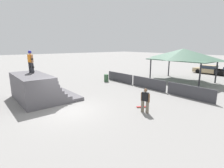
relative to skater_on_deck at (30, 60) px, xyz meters
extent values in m
plane|color=gray|center=(4.55, 0.86, -3.04)|extent=(160.00, 160.00, 0.00)
cube|color=#565459|center=(0.89, 0.71, -2.91)|extent=(4.89, 4.14, 0.25)
cube|color=#565459|center=(0.89, 0.22, -2.66)|extent=(4.89, 3.17, 0.25)
cube|color=#565459|center=(0.89, 0.04, -2.41)|extent=(4.89, 2.81, 0.25)
cube|color=#565459|center=(0.89, -0.08, -2.15)|extent=(4.89, 2.57, 0.25)
cube|color=#565459|center=(0.89, -0.17, -1.90)|extent=(4.89, 2.39, 0.25)
cube|color=#565459|center=(0.89, -0.23, -1.65)|extent=(4.89, 2.27, 0.25)
cube|color=#565459|center=(0.89, -0.27, -1.40)|extent=(4.89, 2.19, 0.25)
cube|color=#565459|center=(0.89, -0.30, -1.14)|extent=(4.89, 2.14, 0.25)
cylinder|color=silver|center=(0.89, 0.76, -1.05)|extent=(4.79, 0.07, 0.07)
cube|color=#2D2D33|center=(0.18, 0.04, -0.59)|extent=(0.19, 0.19, 0.85)
cube|color=black|center=(0.18, 0.07, -0.54)|extent=(0.22, 0.18, 0.12)
cube|color=#2D2D33|center=(-0.18, -0.04, -0.59)|extent=(0.19, 0.19, 0.85)
cube|color=black|center=(-0.19, -0.01, -0.54)|extent=(0.22, 0.18, 0.12)
cube|color=orange|center=(0.00, 0.00, 0.14)|extent=(0.50, 0.32, 0.60)
cylinder|color=#A87A5B|center=(0.28, 0.06, 0.09)|extent=(0.13, 0.13, 0.60)
cylinder|color=black|center=(0.28, 0.06, 0.10)|extent=(0.20, 0.20, 0.09)
cylinder|color=#A87A5B|center=(-0.28, -0.06, 0.09)|extent=(0.13, 0.13, 0.60)
cylinder|color=black|center=(-0.28, -0.06, 0.10)|extent=(0.20, 0.20, 0.09)
sphere|color=#A87A5B|center=(0.00, 0.00, 0.59)|extent=(0.23, 0.23, 0.23)
sphere|color=#232399|center=(0.00, 0.00, 0.62)|extent=(0.26, 0.26, 0.26)
cylinder|color=red|center=(-0.44, 0.29, -0.99)|extent=(0.05, 0.03, 0.05)
cylinder|color=red|center=(-0.44, 0.15, -0.99)|extent=(0.05, 0.03, 0.05)
cylinder|color=red|center=(-0.92, 0.28, -0.99)|extent=(0.05, 0.03, 0.05)
cylinder|color=red|center=(-0.92, 0.14, -0.99)|extent=(0.05, 0.03, 0.05)
cube|color=black|center=(-0.68, 0.22, -0.96)|extent=(0.78, 0.22, 0.02)
cube|color=black|center=(-0.32, 0.22, -0.94)|extent=(0.10, 0.20, 0.02)
cube|color=#6B6051|center=(7.81, 4.43, -2.65)|extent=(0.17, 0.17, 0.77)
cube|color=#6B6051|center=(8.14, 4.49, -2.65)|extent=(0.17, 0.17, 0.77)
cube|color=black|center=(7.97, 4.46, -1.99)|extent=(0.45, 0.28, 0.55)
cylinder|color=brown|center=(7.72, 4.42, -2.04)|extent=(0.12, 0.12, 0.55)
cylinder|color=brown|center=(8.23, 4.51, -2.04)|extent=(0.12, 0.12, 0.55)
sphere|color=brown|center=(7.97, 4.46, -1.58)|extent=(0.21, 0.21, 0.21)
cylinder|color=green|center=(7.34, 5.27, -3.01)|extent=(0.05, 0.06, 0.05)
cylinder|color=green|center=(7.45, 5.19, -3.01)|extent=(0.05, 0.06, 0.05)
cylinder|color=green|center=(7.07, 4.88, -3.01)|extent=(0.05, 0.06, 0.05)
cylinder|color=green|center=(7.18, 4.80, -3.01)|extent=(0.05, 0.06, 0.05)
cube|color=#B22323|center=(7.26, 5.04, -2.98)|extent=(0.60, 0.75, 0.02)
cube|color=#B22323|center=(7.46, 5.33, -2.96)|extent=(0.22, 0.19, 0.02)
cube|color=#3D3D42|center=(-0.20, 9.63, -2.51)|extent=(3.96, 0.12, 1.05)
cube|color=#3D3D42|center=(4.02, 9.63, -2.51)|extent=(3.96, 0.12, 1.05)
cube|color=#3D3D42|center=(8.23, 9.63, -2.51)|extent=(3.96, 0.12, 1.05)
cylinder|color=#2D2D33|center=(1.03, 13.65, -1.80)|extent=(0.16, 0.16, 2.48)
cylinder|color=#2D2D33|center=(7.12, 13.65, -1.80)|extent=(0.16, 0.16, 2.48)
cylinder|color=#2D2D33|center=(1.03, 17.66, -1.80)|extent=(0.16, 0.16, 2.48)
cylinder|color=#2D2D33|center=(7.12, 17.66, -1.80)|extent=(0.16, 0.16, 2.48)
cube|color=#4C705B|center=(4.08, 15.65, -0.51)|extent=(7.16, 4.72, 0.10)
pyramid|color=#4C705B|center=(4.08, 15.65, 0.16)|extent=(7.01, 4.62, 1.24)
cylinder|color=#385B3D|center=(-1.30, 8.48, -2.61)|extent=(0.52, 0.52, 0.85)
cube|color=tan|center=(3.91, 23.94, -2.56)|extent=(4.46, 1.77, 0.62)
cube|color=#283342|center=(3.79, 23.94, -2.02)|extent=(2.08, 1.45, 0.46)
cube|color=tan|center=(3.79, 23.94, -1.79)|extent=(1.98, 1.42, 0.04)
cylinder|color=black|center=(5.27, 24.67, -2.72)|extent=(0.64, 0.21, 0.64)
cylinder|color=black|center=(5.24, 23.15, -2.72)|extent=(0.64, 0.21, 0.64)
cylinder|color=black|center=(2.57, 24.73, -2.72)|extent=(0.64, 0.21, 0.64)
cylinder|color=black|center=(2.54, 23.21, -2.72)|extent=(0.64, 0.21, 0.64)
cylinder|color=black|center=(5.64, 24.71, -2.72)|extent=(0.65, 0.23, 0.64)
cylinder|color=black|center=(5.72, 23.11, -2.72)|extent=(0.65, 0.23, 0.64)
camera|label=1|loc=(14.75, -3.76, 1.13)|focal=28.00mm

